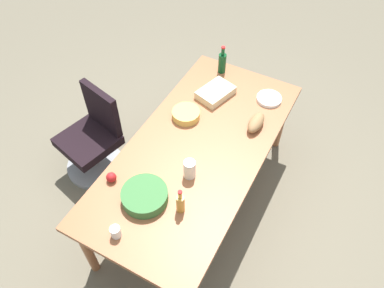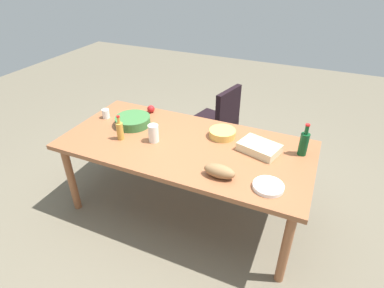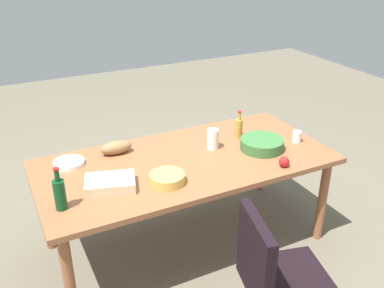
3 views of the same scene
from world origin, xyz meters
The scene contains 13 objects.
ground_plane centered at (0.00, 0.00, 0.00)m, with size 10.00×10.00×0.00m, color #69614E.
conference_table centered at (0.00, 0.00, 0.68)m, with size 2.16×1.03×0.75m.
office_chair centered at (0.10, -1.05, 0.34)m, with size 0.59×0.58×0.88m.
chip_bowl centered at (-0.25, -0.24, 0.79)m, with size 0.24×0.24×0.07m, color #DCB150.
sheet_cake centered at (-0.61, -0.14, 0.79)m, with size 0.32×0.22×0.07m, color beige.
mayo_jar centered at (0.27, 0.08, 0.83)m, with size 0.09×0.09×0.16m, color white.
dressing_bottle centered at (0.55, 0.16, 0.84)m, with size 0.07×0.07×0.23m.
apple_red centered at (0.58, -0.41, 0.79)m, with size 0.08×0.08×0.08m, color red.
salad_bowl centered at (0.60, -0.10, 0.80)m, with size 0.33×0.33×0.08m, color #376C36.
paper_cup centered at (0.92, -0.12, 0.80)m, with size 0.07×0.07×0.09m, color white.
paper_plate_stack centered at (-0.79, 0.30, 0.77)m, with size 0.22×0.22×0.03m, color white.
bread_loaf centered at (-0.43, 0.32, 0.80)m, with size 0.24×0.11×0.10m, color olive.
wine_bottle centered at (-0.94, -0.24, 0.86)m, with size 0.07×0.07×0.28m.
Camera 2 is at (-0.98, 2.07, 2.18)m, focal length 29.20 mm.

